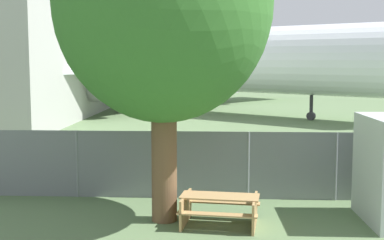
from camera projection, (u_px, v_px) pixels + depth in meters
The scene contains 4 objects.
perimeter_fence at pixel (248, 166), 15.67m from camera, with size 56.07×0.07×2.01m.
airplane at pixel (181, 61), 42.90m from camera, with size 38.84×31.26×13.48m.
picnic_bench_near_cabin at pixel (220, 206), 13.21m from camera, with size 2.08×1.62×0.76m.
tree_left_of_cabin at pixel (163, 3), 13.07m from camera, with size 5.38×5.38×8.45m.
Camera 1 is at (-0.84, -4.10, 4.09)m, focal length 50.00 mm.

